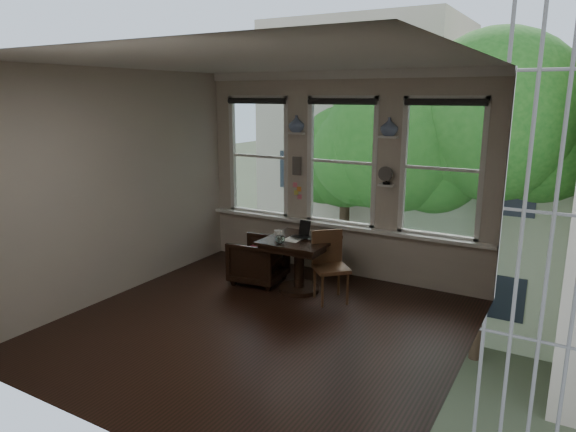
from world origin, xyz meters
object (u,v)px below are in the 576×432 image
Objects in this scene: side_chair_right at (331,268)px; laptop at (302,239)px; mug at (278,234)px; armchair_left at (258,260)px; table at (299,265)px.

side_chair_right is 0.58m from laptop.
mug is (-0.83, 0.03, 0.34)m from side_chair_right.
armchair_left is 1.23m from side_chair_right.
side_chair_right is 8.55× the size of mug.
table is 0.39m from laptop.
side_chair_right is 0.90m from mug.
armchair_left is at bearing 177.02° from laptop.
side_chair_right is at bearing -11.20° from table.
mug is at bearing -165.52° from table.
mug is at bearing 70.65° from armchair_left.
armchair_left is 0.79× the size of side_chair_right.
side_chair_right is 2.59× the size of laptop.
mug is (0.39, -0.09, 0.47)m from armchair_left.
armchair_left is at bearing 130.36° from side_chair_right.
laptop is 0.35m from mug.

